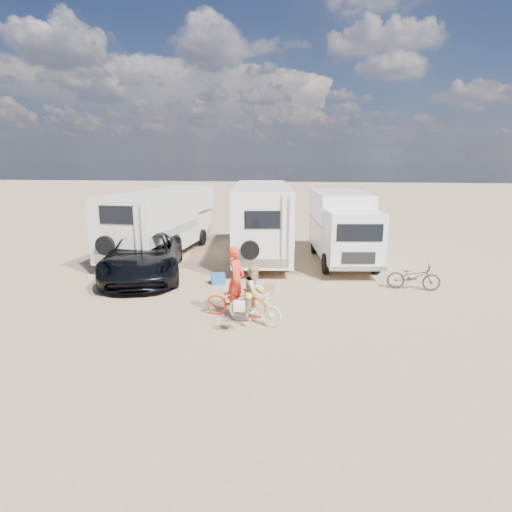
# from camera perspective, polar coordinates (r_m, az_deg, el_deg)

# --- Properties ---
(ground) EXTENTS (140.00, 140.00, 0.00)m
(ground) POSITION_cam_1_polar(r_m,az_deg,el_deg) (12.86, -2.20, -7.52)
(ground) COLOR tan
(ground) RESTS_ON ground
(rv_main) EXTENTS (3.24, 7.92, 3.33)m
(rv_main) POSITION_cam_1_polar(r_m,az_deg,el_deg) (19.37, 0.78, 4.60)
(rv_main) COLOR white
(rv_main) RESTS_ON ground
(rv_left) EXTENTS (3.07, 8.37, 3.00)m
(rv_left) POSITION_cam_1_polar(r_m,az_deg,el_deg) (20.49, -12.51, 4.30)
(rv_left) COLOR beige
(rv_left) RESTS_ON ground
(box_truck) EXTENTS (2.92, 6.35, 3.04)m
(box_truck) POSITION_cam_1_polar(r_m,az_deg,el_deg) (18.82, 11.64, 3.63)
(box_truck) COLOR silver
(box_truck) RESTS_ON ground
(dark_suv) EXTENTS (4.21, 6.49, 1.66)m
(dark_suv) POSITION_cam_1_polar(r_m,az_deg,el_deg) (16.97, -14.83, 0.08)
(dark_suv) COLOR black
(dark_suv) RESTS_ON ground
(bike_man) EXTENTS (1.88, 0.84, 0.96)m
(bike_man) POSITION_cam_1_polar(r_m,az_deg,el_deg) (12.39, -2.66, -5.99)
(bike_man) COLOR #C63E10
(bike_man) RESTS_ON ground
(bike_woman) EXTENTS (1.71, 1.01, 0.99)m
(bike_woman) POSITION_cam_1_polar(r_m,az_deg,el_deg) (11.79, -0.20, -6.90)
(bike_woman) COLOR beige
(bike_woman) RESTS_ON ground
(rider_man) EXTENTS (0.53, 0.74, 1.90)m
(rider_man) POSITION_cam_1_polar(r_m,az_deg,el_deg) (12.24, -2.68, -3.90)
(rider_man) COLOR red
(rider_man) RESTS_ON ground
(rider_woman) EXTENTS (0.80, 0.90, 1.53)m
(rider_woman) POSITION_cam_1_polar(r_m,az_deg,el_deg) (11.71, -0.20, -5.66)
(rider_woman) COLOR tan
(rider_woman) RESTS_ON ground
(bike_parked) EXTENTS (1.84, 0.81, 0.94)m
(bike_parked) POSITION_cam_1_polar(r_m,az_deg,el_deg) (15.81, 20.45, -2.62)
(bike_parked) COLOR #282A28
(bike_parked) RESTS_ON ground
(cooler) EXTENTS (0.58, 0.49, 0.39)m
(cooler) POSITION_cam_1_polar(r_m,az_deg,el_deg) (15.62, -5.11, -3.05)
(cooler) COLOR #235788
(cooler) RESTS_ON ground
(crate) EXTENTS (0.47, 0.47, 0.36)m
(crate) POSITION_cam_1_polar(r_m,az_deg,el_deg) (14.63, 1.66, -4.20)
(crate) COLOR #987450
(crate) RESTS_ON ground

